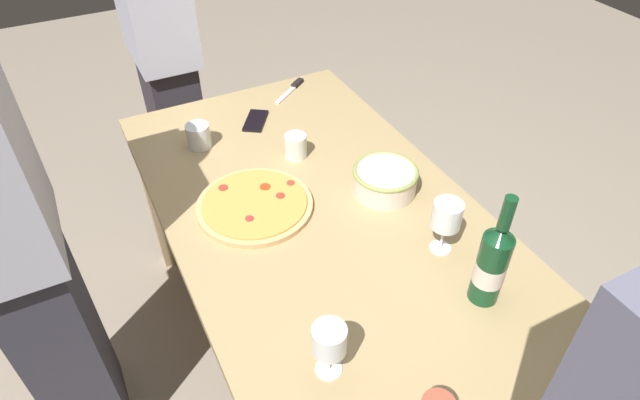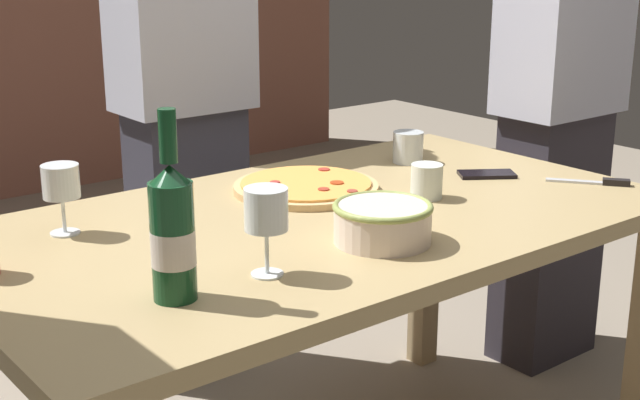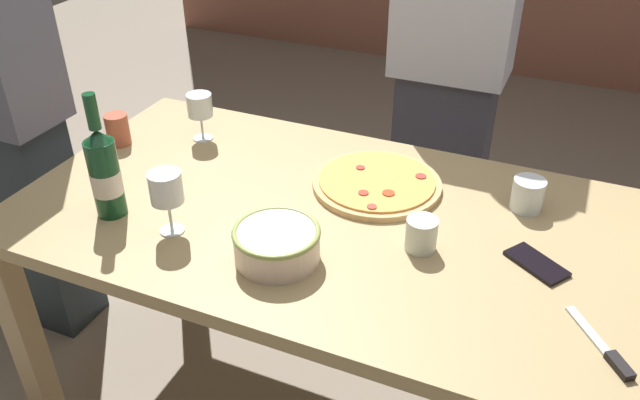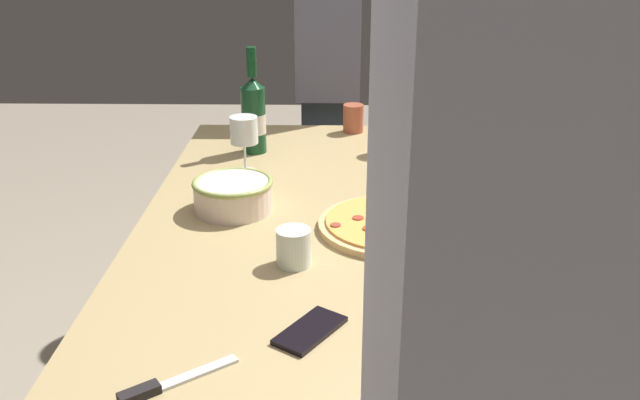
# 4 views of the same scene
# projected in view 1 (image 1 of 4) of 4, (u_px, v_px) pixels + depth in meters

# --- Properties ---
(ground_plane) EXTENTS (8.00, 8.00, 0.00)m
(ground_plane) POSITION_uv_depth(u_px,v_px,m) (320.00, 349.00, 2.13)
(ground_plane) COLOR gray
(dining_table) EXTENTS (1.60, 0.90, 0.75)m
(dining_table) POSITION_uv_depth(u_px,v_px,m) (320.00, 231.00, 1.70)
(dining_table) COLOR tan
(dining_table) RESTS_ON ground
(pizza) EXTENTS (0.36, 0.36, 0.03)m
(pizza) POSITION_uv_depth(u_px,v_px,m) (255.00, 205.00, 1.64)
(pizza) COLOR tan
(pizza) RESTS_ON dining_table
(serving_bowl) EXTENTS (0.21, 0.21, 0.08)m
(serving_bowl) POSITION_uv_depth(u_px,v_px,m) (385.00, 179.00, 1.68)
(serving_bowl) COLOR silver
(serving_bowl) RESTS_ON dining_table
(wine_bottle) EXTENTS (0.08, 0.08, 0.33)m
(wine_bottle) POSITION_uv_depth(u_px,v_px,m) (492.00, 264.00, 1.30)
(wine_bottle) COLOR #124122
(wine_bottle) RESTS_ON dining_table
(wine_glass_near_pizza) EXTENTS (0.08, 0.08, 0.15)m
(wine_glass_near_pizza) POSITION_uv_depth(u_px,v_px,m) (329.00, 341.00, 1.15)
(wine_glass_near_pizza) COLOR white
(wine_glass_near_pizza) RESTS_ON dining_table
(wine_glass_by_bottle) EXTENTS (0.08, 0.08, 0.17)m
(wine_glass_by_bottle) POSITION_uv_depth(u_px,v_px,m) (447.00, 217.00, 1.44)
(wine_glass_by_bottle) COLOR white
(wine_glass_by_bottle) RESTS_ON dining_table
(cup_ceramic) EXTENTS (0.08, 0.08, 0.09)m
(cup_ceramic) POSITION_uv_depth(u_px,v_px,m) (199.00, 136.00, 1.87)
(cup_ceramic) COLOR white
(cup_ceramic) RESTS_ON dining_table
(cup_spare) EXTENTS (0.08, 0.08, 0.08)m
(cup_spare) POSITION_uv_depth(u_px,v_px,m) (296.00, 146.00, 1.82)
(cup_spare) COLOR silver
(cup_spare) RESTS_ON dining_table
(cell_phone) EXTENTS (0.16, 0.14, 0.01)m
(cell_phone) POSITION_uv_depth(u_px,v_px,m) (256.00, 121.00, 2.01)
(cell_phone) COLOR black
(cell_phone) RESTS_ON dining_table
(pizza_knife) EXTENTS (0.14, 0.18, 0.02)m
(pizza_knife) POSITION_uv_depth(u_px,v_px,m) (293.00, 88.00, 2.20)
(pizza_knife) COLOR silver
(pizza_knife) RESTS_ON dining_table
(person_host) EXTENTS (0.39, 0.24, 1.73)m
(person_host) POSITION_uv_depth(u_px,v_px,m) (7.00, 235.00, 1.36)
(person_host) COLOR #34333F
(person_host) RESTS_ON ground
(person_guest_right) EXTENTS (0.39, 0.24, 1.67)m
(person_guest_right) POSITION_uv_depth(u_px,v_px,m) (162.00, 50.00, 2.25)
(person_guest_right) COLOR #312C35
(person_guest_right) RESTS_ON ground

